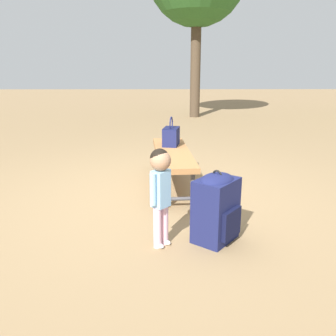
# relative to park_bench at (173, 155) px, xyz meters

# --- Properties ---
(ground_plane) EXTENTS (40.00, 40.00, 0.00)m
(ground_plane) POSITION_rel_park_bench_xyz_m (0.44, -0.17, -0.39)
(ground_plane) COLOR #8C704C
(ground_plane) RESTS_ON ground
(park_bench) EXTENTS (1.62, 0.51, 0.45)m
(park_bench) POSITION_rel_park_bench_xyz_m (0.00, 0.00, 0.00)
(park_bench) COLOR #9E6B3D
(park_bench) RESTS_ON ground
(handbag) EXTENTS (0.35, 0.23, 0.37)m
(handbag) POSITION_rel_park_bench_xyz_m (-0.32, -0.01, 0.18)
(handbag) COLOR #191E4C
(handbag) RESTS_ON park_bench
(child_standing) EXTENTS (0.18, 0.18, 0.82)m
(child_standing) POSITION_rel_park_bench_xyz_m (1.51, -0.14, 0.15)
(child_standing) COLOR #E5B2C6
(child_standing) RESTS_ON ground
(backpack_large) EXTENTS (0.45, 0.44, 0.62)m
(backpack_large) POSITION_rel_park_bench_xyz_m (1.42, 0.33, -0.08)
(backpack_large) COLOR #191E4C
(backpack_large) RESTS_ON ground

